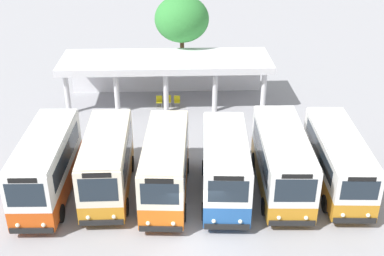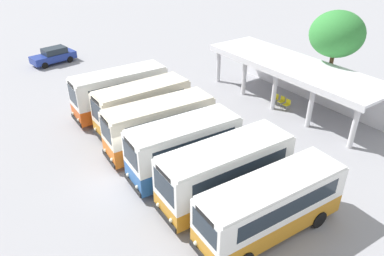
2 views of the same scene
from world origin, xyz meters
TOP-DOWN VIEW (x-y plane):
  - ground_plane at (0.00, 0.00)m, footprint 180.00×180.00m
  - city_bus_nearest_orange at (-7.47, 3.44)m, footprint 2.36×7.17m
  - city_bus_second_in_row at (-4.44, 3.69)m, footprint 2.33×6.71m
  - city_bus_middle_cream at (-1.41, 3.29)m, footprint 2.55×7.12m
  - city_bus_fourth_amber at (1.62, 3.07)m, footprint 2.62×6.62m
  - city_bus_fifth_blue at (4.65, 3.61)m, footprint 2.64×7.36m
  - city_bus_far_end_green at (7.67, 3.80)m, footprint 2.52×7.57m
  - terminal_canopy at (-1.52, 15.97)m, footprint 15.14×4.73m
  - waiting_chair_end_by_column at (-2.05, 14.43)m, footprint 0.44×0.44m
  - waiting_chair_second_from_end at (-1.40, 14.48)m, footprint 0.44×0.44m
  - waiting_chair_middle_seat at (-0.75, 14.39)m, footprint 0.44×0.44m
  - roadside_tree_behind_canopy at (-0.28, 18.44)m, footprint 4.13×4.13m

SIDE VIEW (x-z plane):
  - ground_plane at x=0.00m, z-range 0.00..0.00m
  - waiting_chair_end_by_column at x=-2.05m, z-range 0.09..0.95m
  - waiting_chair_second_from_end at x=-1.40m, z-range 0.09..0.95m
  - waiting_chair_middle_seat at x=-0.75m, z-range 0.09..0.95m
  - city_bus_far_end_green at x=7.67m, z-range 0.17..3.23m
  - city_bus_fifth_blue at x=4.65m, z-range 0.17..3.51m
  - city_bus_second_in_row at x=-4.44m, z-range 0.17..3.51m
  - city_bus_middle_cream at x=-1.41m, z-range 0.17..3.52m
  - city_bus_fourth_amber at x=1.62m, z-range 0.17..3.57m
  - city_bus_nearest_orange at x=-7.47m, z-range 0.17..3.62m
  - terminal_canopy at x=-1.52m, z-range 0.85..4.25m
  - roadside_tree_behind_canopy at x=-0.28m, z-range 1.83..9.06m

